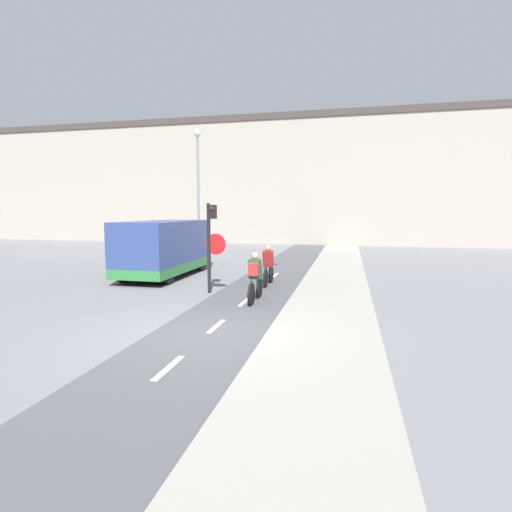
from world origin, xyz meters
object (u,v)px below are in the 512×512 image
(traffic_light_pole, at_px, (211,238))
(cyclist_far, at_px, (268,267))
(street_lamp_far, at_px, (198,182))
(cyclist_near, at_px, (255,278))
(van, at_px, (165,249))

(traffic_light_pole, height_order, cyclist_far, traffic_light_pole)
(street_lamp_far, relative_size, cyclist_far, 4.25)
(cyclist_near, height_order, cyclist_far, cyclist_near)
(street_lamp_far, distance_m, cyclist_far, 9.21)
(street_lamp_far, bearing_deg, van, -82.70)
(cyclist_far, height_order, van, van)
(cyclist_near, distance_m, van, 5.99)
(traffic_light_pole, bearing_deg, cyclist_far, 48.19)
(traffic_light_pole, relative_size, street_lamp_far, 0.42)
(traffic_light_pole, xyz_separation_m, van, (-2.96, 2.80, -0.69))
(cyclist_near, bearing_deg, van, 140.82)
(traffic_light_pole, height_order, cyclist_near, traffic_light_pole)
(van, bearing_deg, cyclist_near, -39.18)
(street_lamp_far, bearing_deg, traffic_light_pole, -66.36)
(traffic_light_pole, height_order, van, traffic_light_pole)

